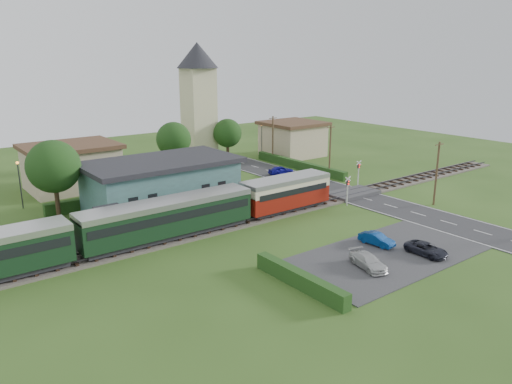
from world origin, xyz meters
TOP-DOWN VIEW (x-y plane):
  - ground at (0.00, 0.00)m, footprint 120.00×120.00m
  - railway_track at (0.00, 2.00)m, footprint 76.00×3.20m
  - road at (10.00, 0.00)m, footprint 6.00×70.00m
  - car_park at (-1.50, -12.00)m, footprint 17.00×9.00m
  - crossing_deck at (10.00, 2.00)m, footprint 6.20×3.40m
  - platform at (-10.00, 5.20)m, footprint 30.00×3.00m
  - equipment_hut at (-18.00, 5.20)m, footprint 2.30×2.30m
  - station_building at (-10.00, 10.99)m, footprint 16.00×9.00m
  - train at (-17.16, 2.00)m, footprint 43.20×2.90m
  - church_tower at (5.00, 28.00)m, footprint 6.00×6.00m
  - house_west at (-15.00, 25.00)m, footprint 10.80×8.80m
  - house_east at (20.00, 24.00)m, footprint 8.80×8.80m
  - hedge_carpark at (-11.00, -12.00)m, footprint 0.80×9.00m
  - hedge_roadside at (14.20, 16.00)m, footprint 0.80×18.00m
  - hedge_station at (-10.00, 15.50)m, footprint 22.00×0.80m
  - tree_a at (-20.00, 14.00)m, footprint 5.20×5.20m
  - tree_b at (-2.00, 23.00)m, footprint 4.60×4.60m
  - tree_c at (8.00, 25.00)m, footprint 4.20×4.20m
  - utility_pole_b at (14.20, -6.00)m, footprint 1.40×0.22m
  - utility_pole_c at (14.20, 10.00)m, footprint 1.40×0.22m
  - utility_pole_d at (14.20, 22.00)m, footprint 1.40×0.22m
  - crossing_signal_near at (6.40, -0.41)m, footprint 0.84×0.28m
  - crossing_signal_far at (13.60, 4.39)m, footprint 0.84×0.28m
  - streetlamp_west at (-22.00, 20.00)m, footprint 0.30×0.30m
  - streetlamp_east at (16.00, 27.00)m, footprint 0.30×0.30m
  - car_on_road at (9.86, 14.87)m, footprint 3.68×2.17m
  - car_park_blue at (-0.36, -10.06)m, footprint 1.44×3.30m
  - car_park_silver at (-4.67, -12.78)m, footprint 2.36×3.98m
  - car_park_dark at (1.14, -13.98)m, footprint 1.65×3.58m
  - pedestrian_near at (-2.54, 5.12)m, footprint 0.73×0.54m
  - pedestrian_far at (-16.86, 4.86)m, footprint 0.74×0.91m

SIDE VIEW (x-z plane):
  - ground at x=0.00m, z-range 0.00..0.00m
  - road at x=10.00m, z-range 0.00..0.05m
  - car_park at x=-1.50m, z-range 0.00..0.08m
  - railway_track at x=0.00m, z-range -0.13..0.36m
  - crossing_deck at x=10.00m, z-range 0.00..0.45m
  - platform at x=-10.00m, z-range 0.00..0.45m
  - car_park_dark at x=1.14m, z-range 0.08..1.08m
  - hedge_carpark at x=-11.00m, z-range 0.00..1.20m
  - hedge_roadside at x=14.20m, z-range 0.00..1.20m
  - car_park_blue at x=-0.36m, z-range 0.08..1.14m
  - car_park_silver at x=-4.67m, z-range 0.08..1.16m
  - car_on_road at x=9.86m, z-range 0.05..1.22m
  - hedge_station at x=-10.00m, z-range 0.00..1.30m
  - pedestrian_far at x=-16.86m, z-range 0.45..2.21m
  - pedestrian_near at x=-2.54m, z-range 0.45..2.29m
  - equipment_hut at x=-18.00m, z-range 0.47..3.02m
  - crossing_signal_near at x=6.40m, z-range 0.50..3.78m
  - crossing_signal_far at x=13.60m, z-range 0.50..3.78m
  - train at x=-17.16m, z-range 0.48..3.88m
  - station_building at x=-10.00m, z-range 0.04..5.34m
  - house_west at x=-15.00m, z-range 0.04..5.54m
  - house_east at x=20.00m, z-range 0.05..5.55m
  - streetlamp_west at x=-22.00m, z-range 0.46..5.62m
  - streetlamp_east at x=16.00m, z-range 0.46..5.62m
  - utility_pole_b at x=14.20m, z-range 0.13..7.13m
  - utility_pole_c at x=14.20m, z-range 0.13..7.13m
  - utility_pole_d at x=14.20m, z-range 0.13..7.13m
  - tree_c at x=8.00m, z-range 1.26..8.04m
  - tree_b at x=-2.00m, z-range 1.35..8.69m
  - tree_a at x=-20.00m, z-range 1.38..9.38m
  - church_tower at x=5.00m, z-range 1.43..19.03m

